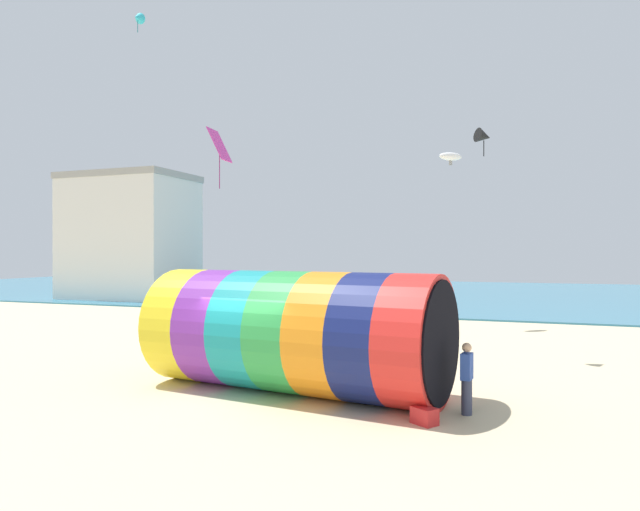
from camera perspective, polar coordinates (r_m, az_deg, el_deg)
name	(u,v)px	position (r m, az deg, el deg)	size (l,w,h in m)	color
ground_plane	(253,394)	(15.18, -6.75, -13.59)	(120.00, 120.00, 0.00)	beige
sea	(450,293)	(51.92, 12.83, -3.69)	(120.00, 40.00, 0.10)	teal
giant_inflatable_tube	(294,332)	(14.98, -2.59, -7.63)	(8.23, 4.19, 3.16)	yellow
kite_handler	(467,378)	(13.48, 14.46, -11.80)	(0.27, 0.39, 1.62)	#383D56
kite_magenta_diamond	(220,146)	(21.56, -10.02, 10.75)	(0.70, 0.97, 2.20)	#D1339E
kite_cyan_delta	(138,18)	(29.69, -17.77, 21.70)	(0.58, 0.67, 0.98)	#2DB2C6
kite_white_parafoil	(451,157)	(28.90, 12.92, 9.62)	(1.29, 1.21, 0.67)	white
kite_black_delta	(484,136)	(20.89, 16.06, 11.37)	(0.77, 0.75, 0.98)	black
bystander_near_water	(304,318)	(25.01, -1.59, -6.30)	(0.42, 0.37, 1.54)	black
promenade_building	(130,237)	(47.06, -18.47, 1.79)	(9.37, 6.52, 9.76)	silver
cooler_box	(424,416)	(12.73, 10.40, -15.49)	(0.52, 0.36, 0.36)	red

